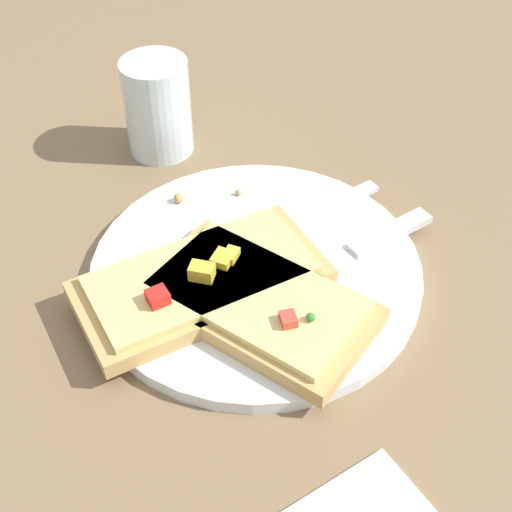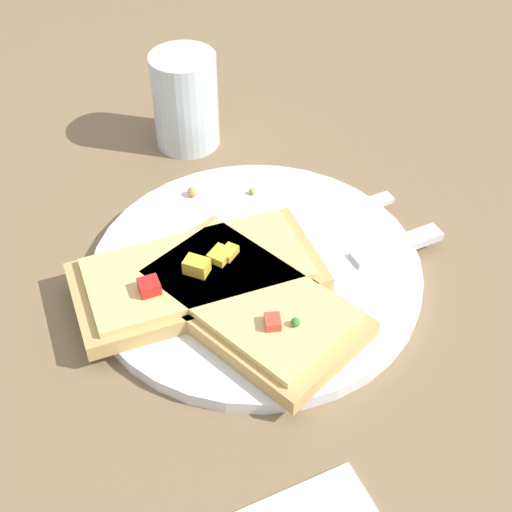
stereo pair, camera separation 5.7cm
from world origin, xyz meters
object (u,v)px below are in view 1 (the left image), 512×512
Objects in this scene: knife at (343,257)px; pizza_slice_main at (202,282)px; drinking_glass at (158,107)px; pizza_slice_corner at (257,301)px; fork at (266,235)px; plate at (256,270)px.

pizza_slice_main is (-0.11, 0.03, 0.01)m from knife.
drinking_glass is (-0.05, 0.23, 0.03)m from knife.
pizza_slice_corner is (0.02, -0.04, 0.00)m from pizza_slice_main.
pizza_slice_main reaches higher than fork.
drinking_glass reaches higher than fork.
fork is at bearing -56.65° from knife.
knife is 1.12× the size of pizza_slice_corner.
drinking_glass reaches higher than pizza_slice_main.
pizza_slice_corner is (-0.03, -0.04, 0.02)m from plate.
fork is 1.08× the size of pizza_slice_main.
pizza_slice_main is (-0.08, -0.02, 0.01)m from fork.
knife is 0.24m from drinking_glass.
drinking_glass is at bearing -31.98° from pizza_slice_corner.
plate is 1.36× the size of pizza_slice_main.
pizza_slice_corner reaches higher than knife.
fork is at bearing -87.64° from drinking_glass.
fork is 0.08m from pizza_slice_corner.
pizza_slice_main is at bearing -179.13° from plate.
pizza_slice_main is (-0.05, -0.00, 0.02)m from plate.
drinking_glass is (0.04, 0.24, 0.03)m from pizza_slice_corner.
pizza_slice_corner is (-0.05, -0.06, 0.01)m from fork.
fork is 2.26× the size of drinking_glass.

